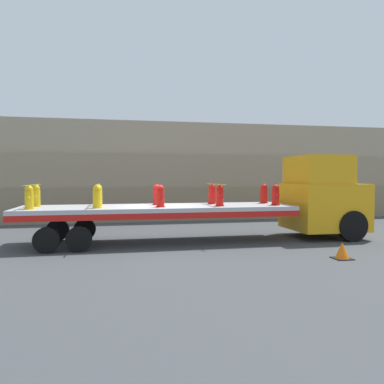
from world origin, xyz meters
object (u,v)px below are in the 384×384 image
(truck_cab, at_px, (324,197))
(fire_hydrant_yellow_far_1, at_px, (98,195))
(fire_hydrant_yellow_near_0, at_px, (29,198))
(fire_hydrant_red_far_2, at_px, (157,195))
(fire_hydrant_red_near_2, at_px, (160,196))
(fire_hydrant_red_near_4, at_px, (275,195))
(fire_hydrant_red_far_4, at_px, (264,194))
(traffic_cone, at_px, (342,251))
(fire_hydrant_red_far_3, at_px, (212,194))
(fire_hydrant_yellow_near_1, at_px, (97,197))
(fire_hydrant_red_near_3, at_px, (220,196))
(fire_hydrant_yellow_far_0, at_px, (36,196))
(flatbed_trailer, at_px, (144,212))

(truck_cab, distance_m, fire_hydrant_yellow_far_1, 8.81)
(fire_hydrant_yellow_near_0, bearing_deg, fire_hydrant_red_far_2, 14.65)
(fire_hydrant_red_near_2, height_order, fire_hydrant_red_near_4, same)
(fire_hydrant_red_far_4, relative_size, traffic_cone, 1.51)
(fire_hydrant_red_far_3, relative_size, traffic_cone, 1.51)
(fire_hydrant_yellow_near_1, relative_size, fire_hydrant_red_far_4, 1.00)
(fire_hydrant_red_near_3, relative_size, fire_hydrant_red_near_4, 1.00)
(fire_hydrant_yellow_near_0, bearing_deg, fire_hydrant_yellow_far_0, 90.00)
(fire_hydrant_yellow_near_1, xyz_separation_m, fire_hydrant_red_near_4, (6.45, 0.00, 0.00))
(traffic_cone, bearing_deg, fire_hydrant_yellow_far_0, 154.80)
(fire_hydrant_yellow_far_1, xyz_separation_m, fire_hydrant_red_near_4, (6.45, -1.12, 0.00))
(truck_cab, height_order, fire_hydrant_yellow_near_0, truck_cab)
(flatbed_trailer, relative_size, fire_hydrant_yellow_near_1, 12.63)
(fire_hydrant_red_near_4, distance_m, traffic_cone, 3.62)
(fire_hydrant_yellow_far_1, height_order, fire_hydrant_red_near_3, same)
(truck_cab, relative_size, flatbed_trailer, 0.33)
(flatbed_trailer, distance_m, fire_hydrant_red_far_4, 4.91)
(flatbed_trailer, bearing_deg, fire_hydrant_yellow_near_0, -171.51)
(fire_hydrant_red_near_3, bearing_deg, fire_hydrant_red_far_3, 90.00)
(fire_hydrant_yellow_far_0, xyz_separation_m, fire_hydrant_red_near_2, (4.30, -1.12, 0.00))
(fire_hydrant_yellow_near_0, relative_size, traffic_cone, 1.51)
(fire_hydrant_yellow_near_0, relative_size, fire_hydrant_yellow_far_1, 1.00)
(fire_hydrant_yellow_near_0, relative_size, fire_hydrant_red_near_3, 1.00)
(fire_hydrant_red_near_3, distance_m, fire_hydrant_red_near_4, 2.15)
(truck_cab, distance_m, fire_hydrant_red_far_3, 4.53)
(fire_hydrant_yellow_far_1, distance_m, fire_hydrant_red_far_2, 2.15)
(fire_hydrant_yellow_far_0, height_order, fire_hydrant_yellow_near_1, same)
(fire_hydrant_yellow_far_1, bearing_deg, fire_hydrant_yellow_far_0, 180.00)
(fire_hydrant_red_far_2, relative_size, fire_hydrant_red_far_4, 1.00)
(fire_hydrant_red_far_2, bearing_deg, fire_hydrant_red_near_2, -90.00)
(fire_hydrant_red_near_4, relative_size, fire_hydrant_red_far_4, 1.00)
(fire_hydrant_yellow_near_1, bearing_deg, truck_cab, 3.66)
(fire_hydrant_red_near_2, bearing_deg, fire_hydrant_yellow_far_1, 152.40)
(fire_hydrant_yellow_near_0, height_order, fire_hydrant_red_near_3, same)
(fire_hydrant_yellow_far_0, xyz_separation_m, traffic_cone, (9.26, -4.36, -1.48))
(truck_cab, relative_size, fire_hydrant_yellow_far_1, 4.16)
(fire_hydrant_red_near_2, relative_size, fire_hydrant_red_far_2, 1.00)
(flatbed_trailer, bearing_deg, fire_hydrant_yellow_far_0, 171.51)
(fire_hydrant_yellow_far_1, xyz_separation_m, fire_hydrant_red_far_2, (2.15, 0.00, 0.00))
(fire_hydrant_yellow_far_1, distance_m, fire_hydrant_red_far_3, 4.30)
(fire_hydrant_red_near_4, bearing_deg, fire_hydrant_yellow_near_1, 180.00)
(truck_cab, bearing_deg, fire_hydrant_yellow_far_0, 177.06)
(fire_hydrant_red_near_3, bearing_deg, flatbed_trailer, 168.18)
(flatbed_trailer, relative_size, fire_hydrant_red_near_3, 12.63)
(truck_cab, relative_size, fire_hydrant_red_far_2, 4.16)
(fire_hydrant_yellow_far_1, bearing_deg, fire_hydrant_red_near_4, -9.89)
(fire_hydrant_yellow_near_1, bearing_deg, fire_hydrant_red_near_3, 0.00)
(flatbed_trailer, height_order, fire_hydrant_red_near_2, fire_hydrant_red_near_2)
(fire_hydrant_yellow_near_1, bearing_deg, fire_hydrant_red_far_2, 27.60)
(fire_hydrant_red_far_2, height_order, fire_hydrant_red_near_3, same)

